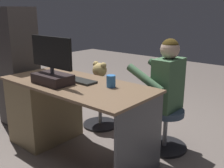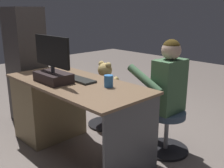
{
  "view_description": "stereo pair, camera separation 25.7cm",
  "coord_description": "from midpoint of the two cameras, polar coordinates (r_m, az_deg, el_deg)",
  "views": [
    {
      "loc": [
        -1.81,
        1.93,
        1.39
      ],
      "look_at": [
        -0.22,
        0.04,
        0.7
      ],
      "focal_mm": 42.68,
      "sensor_mm": 36.0,
      "label": 1
    },
    {
      "loc": [
        -2.0,
        1.75,
        1.39
      ],
      "look_at": [
        -0.22,
        0.04,
        0.7
      ],
      "focal_mm": 42.68,
      "sensor_mm": 36.0,
      "label": 2
    }
  ],
  "objects": [
    {
      "name": "ground_plane",
      "position": [
        3.0,
        0.21,
        -12.01
      ],
      "size": [
        10.0,
        10.0,
        0.0
      ],
      "primitive_type": "plane",
      "color": "#6E625B"
    },
    {
      "name": "desk",
      "position": [
        2.95,
        -9.83,
        -4.46
      ],
      "size": [
        1.53,
        0.7,
        0.73
      ],
      "color": "brown",
      "rests_on": "ground_plane"
    },
    {
      "name": "monitor",
      "position": [
        2.53,
        -9.75,
        3.3
      ],
      "size": [
        0.54,
        0.23,
        0.43
      ],
      "color": "black",
      "rests_on": "desk"
    },
    {
      "name": "keyboard",
      "position": [
        2.59,
        -4.59,
        1.02
      ],
      "size": [
        0.42,
        0.14,
        0.02
      ],
      "primitive_type": "cube",
      "color": "black",
      "rests_on": "desk"
    },
    {
      "name": "computer_mouse",
      "position": [
        2.83,
        -8.61,
        2.29
      ],
      "size": [
        0.06,
        0.1,
        0.04
      ],
      "primitive_type": "ellipsoid",
      "color": "#28212C",
      "rests_on": "desk"
    },
    {
      "name": "cup",
      "position": [
        2.34,
        2.39,
        0.57
      ],
      "size": [
        0.08,
        0.08,
        0.11
      ],
      "primitive_type": "cylinder",
      "color": "#3372BF",
      "rests_on": "desk"
    },
    {
      "name": "tv_remote",
      "position": [
        2.8,
        -9.91,
        1.92
      ],
      "size": [
        0.12,
        0.15,
        0.02
      ],
      "primitive_type": "cube",
      "rotation": [
        0.0,
        0.0,
        0.55
      ],
      "color": "black",
      "rests_on": "desk"
    },
    {
      "name": "office_chair_teddy",
      "position": [
        3.27,
        0.77,
        -4.74
      ],
      "size": [
        0.43,
        0.43,
        0.43
      ],
      "color": "black",
      "rests_on": "ground_plane"
    },
    {
      "name": "teddy_bear",
      "position": [
        3.17,
        0.96,
        1.21
      ],
      "size": [
        0.26,
        0.26,
        0.38
      ],
      "color": "tan",
      "rests_on": "office_chair_teddy"
    },
    {
      "name": "visitor_chair",
      "position": [
        2.78,
        14.25,
        -9.34
      ],
      "size": [
        0.46,
        0.46,
        0.43
      ],
      "color": "black",
      "rests_on": "ground_plane"
    },
    {
      "name": "person",
      "position": [
        2.68,
        13.16,
        -0.74
      ],
      "size": [
        0.57,
        0.48,
        1.13
      ],
      "color": "#446A48",
      "rests_on": "ground_plane"
    },
    {
      "name": "equipment_rack",
      "position": [
        3.45,
        -15.81,
        3.71
      ],
      "size": [
        0.44,
        0.36,
        1.42
      ],
      "primitive_type": "cube",
      "color": "#342F2E",
      "rests_on": "ground_plane"
    }
  ]
}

